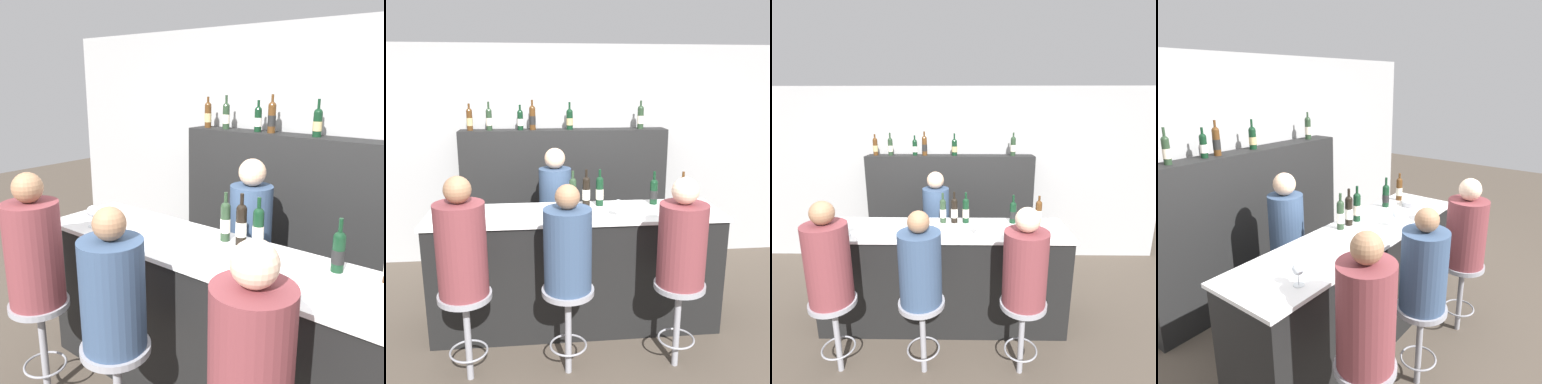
# 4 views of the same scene
# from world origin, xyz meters

# --- Properties ---
(wall_back) EXTENTS (6.40, 0.05, 2.60)m
(wall_back) POSITION_xyz_m (0.00, 1.93, 1.30)
(wall_back) COLOR #9E9E9E
(wall_back) RESTS_ON ground_plane
(bar_counter) EXTENTS (2.55, 0.66, 1.08)m
(bar_counter) POSITION_xyz_m (0.00, 0.31, 0.54)
(bar_counter) COLOR black
(bar_counter) RESTS_ON ground_plane
(back_bar_cabinet) EXTENTS (2.38, 0.28, 1.64)m
(back_bar_cabinet) POSITION_xyz_m (0.00, 1.71, 0.82)
(back_bar_cabinet) COLOR black
(back_bar_cabinet) RESTS_ON ground_plane
(wine_bottle_counter_0) EXTENTS (0.07, 0.07, 0.33)m
(wine_bottle_counter_0) POSITION_xyz_m (-0.01, 0.49, 1.21)
(wine_bottle_counter_0) COLOR #233823
(wine_bottle_counter_0) RESTS_ON bar_counter
(wine_bottle_counter_1) EXTENTS (0.07, 0.07, 0.34)m
(wine_bottle_counter_1) POSITION_xyz_m (0.11, 0.49, 1.22)
(wine_bottle_counter_1) COLOR black
(wine_bottle_counter_1) RESTS_ON bar_counter
(wine_bottle_counter_2) EXTENTS (0.07, 0.07, 0.34)m
(wine_bottle_counter_2) POSITION_xyz_m (0.23, 0.49, 1.22)
(wine_bottle_counter_2) COLOR black
(wine_bottle_counter_2) RESTS_ON bar_counter
(wine_bottle_counter_3) EXTENTS (0.07, 0.07, 0.31)m
(wine_bottle_counter_3) POSITION_xyz_m (0.74, 0.49, 1.20)
(wine_bottle_counter_3) COLOR black
(wine_bottle_counter_3) RESTS_ON bar_counter
(wine_bottle_backbar_0) EXTENTS (0.07, 0.07, 0.30)m
(wine_bottle_backbar_0) POSITION_xyz_m (-1.06, 1.71, 1.77)
(wine_bottle_backbar_0) COLOR #4C2D14
(wine_bottle_backbar_0) RESTS_ON back_bar_cabinet
(wine_bottle_backbar_1) EXTENTS (0.07, 0.07, 0.32)m
(wine_bottle_backbar_1) POSITION_xyz_m (-0.85, 1.71, 1.77)
(wine_bottle_backbar_1) COLOR #233823
(wine_bottle_backbar_1) RESTS_ON back_bar_cabinet
(wine_bottle_backbar_2) EXTENTS (0.07, 0.07, 0.28)m
(wine_bottle_backbar_2) POSITION_xyz_m (-0.50, 1.71, 1.76)
(wine_bottle_backbar_2) COLOR black
(wine_bottle_backbar_2) RESTS_ON back_bar_cabinet
(wine_bottle_backbar_3) EXTENTS (0.07, 0.07, 0.34)m
(wine_bottle_backbar_3) POSITION_xyz_m (-0.36, 1.71, 1.78)
(wine_bottle_backbar_3) COLOR #4C2D14
(wine_bottle_backbar_3) RESTS_ON back_bar_cabinet
(wine_bottle_backbar_4) EXTENTS (0.08, 0.08, 0.31)m
(wine_bottle_backbar_4) POSITION_xyz_m (0.06, 1.71, 1.76)
(wine_bottle_backbar_4) COLOR black
(wine_bottle_backbar_4) RESTS_ON back_bar_cabinet
(wine_glass_0) EXTENTS (0.08, 0.08, 0.16)m
(wine_glass_0) POSITION_xyz_m (-0.91, 0.13, 1.19)
(wine_glass_0) COLOR silver
(wine_glass_0) RESTS_ON bar_counter
(wine_glass_1) EXTENTS (0.08, 0.08, 0.15)m
(wine_glass_1) POSITION_xyz_m (0.34, 0.13, 1.19)
(wine_glass_1) COLOR silver
(wine_glass_1) RESTS_ON bar_counter
(metal_bowl) EXTENTS (0.26, 0.26, 0.05)m
(metal_bowl) POSITION_xyz_m (0.95, 0.28, 1.10)
(metal_bowl) COLOR #B7B7BC
(metal_bowl) RESTS_ON bar_counter
(bar_stool_left) EXTENTS (0.39, 0.39, 0.71)m
(bar_stool_left) POSITION_xyz_m (-0.87, -0.37, 0.55)
(bar_stool_left) COLOR gray
(bar_stool_left) RESTS_ON ground_plane
(guest_seated_left) EXTENTS (0.35, 0.35, 0.86)m
(guest_seated_left) POSITION_xyz_m (-0.87, -0.37, 1.07)
(guest_seated_left) COLOR brown
(guest_seated_left) RESTS_ON bar_stool_left
(bar_stool_middle) EXTENTS (0.39, 0.39, 0.71)m
(bar_stool_middle) POSITION_xyz_m (-0.13, -0.37, 0.55)
(bar_stool_middle) COLOR gray
(bar_stool_middle) RESTS_ON ground_plane
(guest_seated_middle) EXTENTS (0.35, 0.35, 0.78)m
(guest_seated_middle) POSITION_xyz_m (-0.13, -0.37, 1.04)
(guest_seated_middle) COLOR #334766
(guest_seated_middle) RESTS_ON bar_stool_middle
(guest_seated_right) EXTENTS (0.36, 0.36, 0.81)m
(guest_seated_right) POSITION_xyz_m (0.72, -0.37, 1.05)
(guest_seated_right) COLOR brown
(guest_seated_right) RESTS_ON bar_stool_right
(bartender) EXTENTS (0.33, 0.33, 1.53)m
(bartender) POSITION_xyz_m (-0.14, 1.04, 0.71)
(bartender) COLOR #334766
(bartender) RESTS_ON ground_plane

